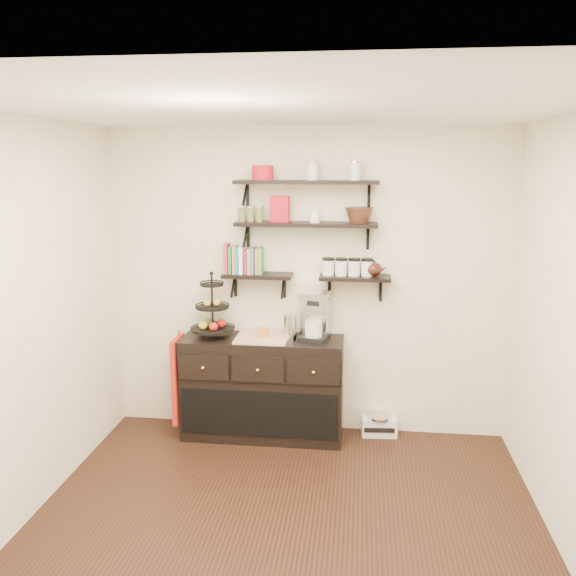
{
  "coord_description": "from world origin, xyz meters",
  "views": [
    {
      "loc": [
        0.47,
        -3.49,
        2.41
      ],
      "look_at": [
        -0.1,
        1.15,
        1.43
      ],
      "focal_mm": 38.0,
      "sensor_mm": 36.0,
      "label": 1
    }
  ],
  "objects_px": {
    "coffee_maker": "(314,316)",
    "radio": "(379,425)",
    "sideboard": "(263,387)",
    "fruit_stand": "(213,315)"
  },
  "relations": [
    {
      "from": "fruit_stand",
      "to": "coffee_maker",
      "type": "relative_size",
      "value": 1.3
    },
    {
      "from": "fruit_stand",
      "to": "radio",
      "type": "xyz_separation_m",
      "value": [
        1.46,
        0.12,
        -1.0
      ]
    },
    {
      "from": "coffee_maker",
      "to": "radio",
      "type": "xyz_separation_m",
      "value": [
        0.58,
        0.1,
        -1.01
      ]
    },
    {
      "from": "sideboard",
      "to": "fruit_stand",
      "type": "height_order",
      "value": "fruit_stand"
    },
    {
      "from": "fruit_stand",
      "to": "coffee_maker",
      "type": "distance_m",
      "value": 0.88
    },
    {
      "from": "fruit_stand",
      "to": "radio",
      "type": "relative_size",
      "value": 1.73
    },
    {
      "from": "sideboard",
      "to": "fruit_stand",
      "type": "relative_size",
      "value": 2.53
    },
    {
      "from": "sideboard",
      "to": "radio",
      "type": "xyz_separation_m",
      "value": [
        1.03,
        0.12,
        -0.36
      ]
    },
    {
      "from": "radio",
      "to": "sideboard",
      "type": "bearing_deg",
      "value": -177.32
    },
    {
      "from": "sideboard",
      "to": "fruit_stand",
      "type": "distance_m",
      "value": 0.77
    }
  ]
}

